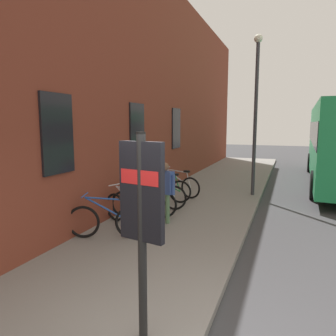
{
  "coord_description": "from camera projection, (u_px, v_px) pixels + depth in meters",
  "views": [
    {
      "loc": [
        -3.07,
        -0.83,
        2.61
      ],
      "look_at": [
        3.12,
        1.56,
        1.67
      ],
      "focal_mm": 33.7,
      "sensor_mm": 36.0,
      "label": 1
    }
  ],
  "objects": [
    {
      "name": "sidewalk_pavement",
      "position": [
        211.0,
        194.0,
        11.5
      ],
      "size": [
        24.0,
        3.5,
        0.12
      ],
      "primitive_type": "cube",
      "color": "gray",
      "rests_on": "ground"
    },
    {
      "name": "pedestrian_crossing_street",
      "position": [
        165.0,
        186.0,
        7.83
      ],
      "size": [
        0.3,
        0.58,
        1.53
      ],
      "color": "#4C724C",
      "rests_on": "sidewalk_pavement"
    },
    {
      "name": "bicycle_far_end",
      "position": [
        144.0,
        203.0,
        8.34
      ],
      "size": [
        0.62,
        1.73,
        0.97
      ],
      "color": "black",
      "rests_on": "sidewalk_pavement"
    },
    {
      "name": "bicycle_under_window",
      "position": [
        178.0,
        185.0,
        10.75
      ],
      "size": [
        0.59,
        1.73,
        0.97
      ],
      "color": "black",
      "rests_on": "sidewalk_pavement"
    },
    {
      "name": "bicycle_mid_rack",
      "position": [
        108.0,
        221.0,
        6.83
      ],
      "size": [
        0.72,
        1.68,
        0.97
      ],
      "color": "black",
      "rests_on": "sidewalk_pavement"
    },
    {
      "name": "bicycle_beside_lamp",
      "position": [
        164.0,
        190.0,
        9.99
      ],
      "size": [
        0.48,
        1.76,
        0.97
      ],
      "color": "black",
      "rests_on": "sidewalk_pavement"
    },
    {
      "name": "bicycle_leaning_wall",
      "position": [
        157.0,
        196.0,
        9.2
      ],
      "size": [
        0.48,
        1.76,
        0.97
      ],
      "color": "black",
      "rests_on": "sidewalk_pavement"
    },
    {
      "name": "street_lamp",
      "position": [
        256.0,
        103.0,
        10.62
      ],
      "size": [
        0.28,
        0.28,
        5.38
      ],
      "color": "#333338",
      "rests_on": "sidewalk_pavement"
    },
    {
      "name": "bicycle_end_of_row",
      "position": [
        130.0,
        210.0,
        7.71
      ],
      "size": [
        0.7,
        1.69,
        0.97
      ],
      "color": "black",
      "rests_on": "sidewalk_pavement"
    },
    {
      "name": "station_facade",
      "position": [
        169.0,
        91.0,
        12.61
      ],
      "size": [
        22.0,
        0.65,
        7.75
      ],
      "color": "brown",
      "rests_on": "ground"
    },
    {
      "name": "transit_info_sign",
      "position": [
        142.0,
        205.0,
        3.45
      ],
      "size": [
        0.18,
        0.56,
        2.4
      ],
      "color": "black",
      "rests_on": "sidewalk_pavement"
    },
    {
      "name": "ground",
      "position": [
        292.0,
        219.0,
        8.68
      ],
      "size": [
        60.0,
        60.0,
        0.0
      ],
      "primitive_type": "plane",
      "color": "#38383A"
    }
  ]
}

